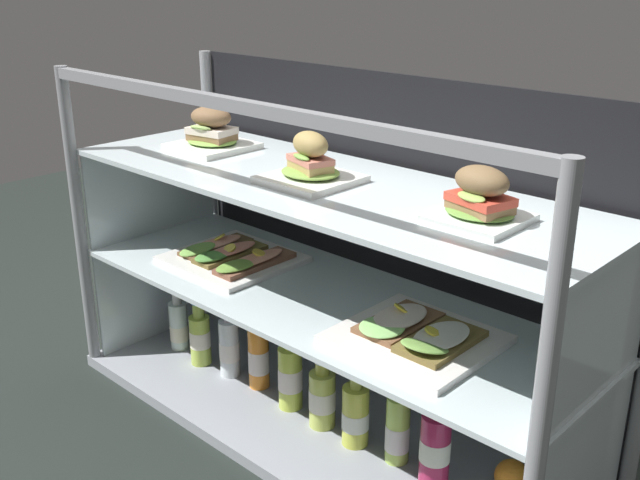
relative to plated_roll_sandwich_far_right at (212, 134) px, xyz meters
The scene contains 22 objects.
ground_plane 0.88m from the plated_roll_sandwich_far_right, ahead, with size 6.00×6.00×0.02m, color black.
case_base_deck 0.86m from the plated_roll_sandwich_far_right, ahead, with size 1.53×0.54×0.03m, color #979CA5.
case_frame 0.52m from the plated_roll_sandwich_far_right, 15.08° to the left, with size 1.53×0.54×0.94m.
riser_lower_tier 0.71m from the plated_roll_sandwich_far_right, ahead, with size 1.46×0.47×0.35m.
shelf_lower_glass 0.58m from the plated_roll_sandwich_far_right, ahead, with size 1.48×0.49×0.01m, color silver.
riser_upper_tier 0.50m from the plated_roll_sandwich_far_right, ahead, with size 1.46×0.47×0.30m.
shelf_upper_glass 0.46m from the plated_roll_sandwich_far_right, ahead, with size 1.48×0.49×0.01m, color silver.
plated_roll_sandwich_far_right is the anchor object (origin of this frame).
plated_roll_sandwich_right_of_center 0.45m from the plated_roll_sandwich_far_right, ahead, with size 0.21×0.21×0.13m.
plated_roll_sandwich_mid_right 0.90m from the plated_roll_sandwich_far_right, ahead, with size 0.18×0.18×0.12m.
open_sandwich_tray_center 0.36m from the plated_roll_sandwich_far_right, 17.34° to the right, with size 0.34×0.32×0.06m.
open_sandwich_tray_near_right_corner 0.86m from the plated_roll_sandwich_far_right, ahead, with size 0.34×0.32×0.06m.
juice_bottle_back_right 0.65m from the plated_roll_sandwich_far_right, 156.48° to the right, with size 0.06×0.06×0.22m.
juice_bottle_near_post 0.63m from the plated_roll_sandwich_far_right, 99.91° to the right, with size 0.06×0.06×0.22m.
juice_bottle_back_left 0.63m from the plated_roll_sandwich_far_right, 28.84° to the right, with size 0.06×0.06×0.23m.
juice_bottle_tucked_behind 0.66m from the plated_roll_sandwich_far_right, 11.01° to the right, with size 0.06×0.06×0.23m.
juice_bottle_front_second 0.72m from the plated_roll_sandwich_far_right, ahead, with size 0.07×0.07×0.25m.
juice_bottle_front_fourth 0.80m from the plated_roll_sandwich_far_right, ahead, with size 0.07×0.07×0.20m.
juice_bottle_front_left_end 0.88m from the plated_roll_sandwich_far_right, ahead, with size 0.07×0.07×0.23m.
juice_bottle_back_center 0.96m from the plated_roll_sandwich_far_right, ahead, with size 0.06×0.06×0.24m.
juice_bottle_front_right_end 1.05m from the plated_roll_sandwich_far_right, ahead, with size 0.07×0.07×0.25m.
orange_fruit_beside_bottles 1.21m from the plated_roll_sandwich_far_right, ahead, with size 0.08×0.08×0.08m, color orange.
Camera 1 is at (1.21, -1.29, 1.21)m, focal length 41.92 mm.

